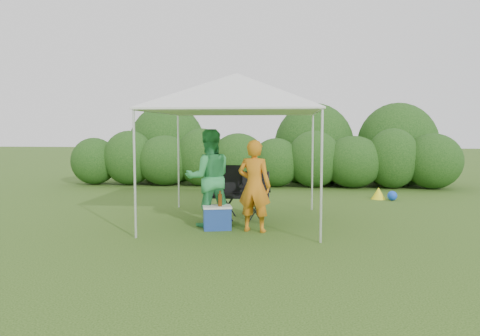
# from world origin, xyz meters

# --- Properties ---
(ground) EXTENTS (70.00, 70.00, 0.00)m
(ground) POSITION_xyz_m (0.00, 0.00, 0.00)
(ground) COLOR #3F611F
(hedge) EXTENTS (12.06, 1.53, 1.80)m
(hedge) POSITION_xyz_m (0.15, 6.00, 0.83)
(hedge) COLOR #264F18
(hedge) RESTS_ON ground
(canopy) EXTENTS (3.10, 3.10, 2.83)m
(canopy) POSITION_xyz_m (0.00, 0.50, 2.46)
(canopy) COLOR silver
(canopy) RESTS_ON ground
(chair_right) EXTENTS (0.61, 0.55, 0.94)m
(chair_right) POSITION_xyz_m (0.34, 0.79, 0.53)
(chair_right) COLOR black
(chair_right) RESTS_ON ground
(chair_left) EXTENTS (0.65, 0.59, 1.05)m
(chair_left) POSITION_xyz_m (-0.23, 0.90, 0.59)
(chair_left) COLOR black
(chair_left) RESTS_ON ground
(man) EXTENTS (0.66, 0.50, 1.60)m
(man) POSITION_xyz_m (0.40, -0.31, 0.80)
(man) COLOR orange
(man) RESTS_ON ground
(woman) EXTENTS (1.04, 0.92, 1.78)m
(woman) POSITION_xyz_m (-0.46, 0.06, 0.89)
(woman) COLOR green
(woman) RESTS_ON ground
(cooler) EXTENTS (0.57, 0.47, 0.42)m
(cooler) POSITION_xyz_m (-0.27, -0.20, 0.21)
(cooler) COLOR navy
(cooler) RESTS_ON ground
(bottle) EXTENTS (0.07, 0.07, 0.27)m
(bottle) POSITION_xyz_m (-0.21, -0.24, 0.56)
(bottle) COLOR #592D0C
(bottle) RESTS_ON cooler
(lawn_toy) EXTENTS (0.60, 0.50, 0.30)m
(lawn_toy) POSITION_xyz_m (3.33, 3.70, 0.14)
(lawn_toy) COLOR yellow
(lawn_toy) RESTS_ON ground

